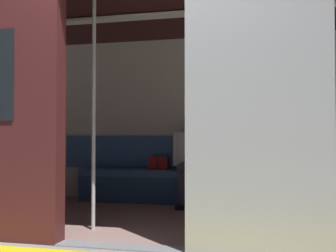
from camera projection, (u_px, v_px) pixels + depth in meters
ground_plane at (121, 247)px, 3.30m from camera, size 60.00×60.00×0.00m
train_car at (154, 73)px, 4.54m from camera, size 6.40×2.76×2.35m
bench_seat at (181, 178)px, 5.49m from camera, size 2.74×0.44×0.44m
person_seated at (193, 153)px, 5.41m from camera, size 0.55×0.68×1.16m
handbag at (159, 163)px, 5.65m from camera, size 0.26×0.15×0.17m
book at (227, 170)px, 5.38m from camera, size 0.24×0.27×0.03m
grab_pole_door at (94, 112)px, 3.95m from camera, size 0.04×0.04×2.21m
grab_pole_far at (192, 110)px, 3.75m from camera, size 0.04×0.04×2.21m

